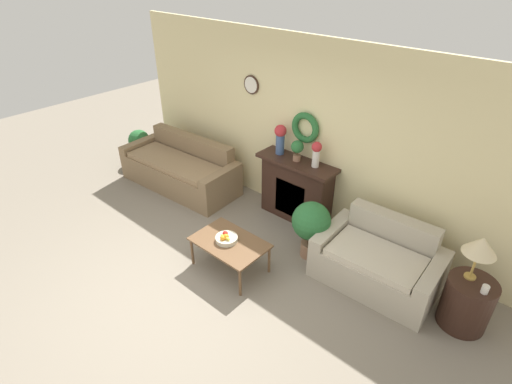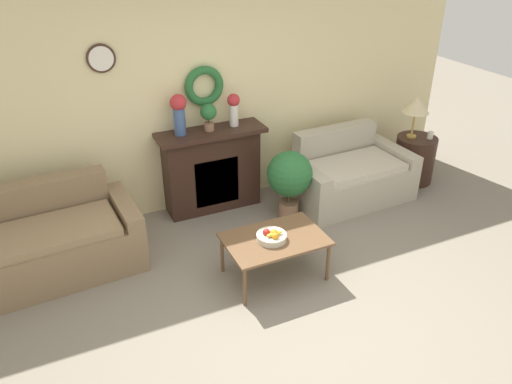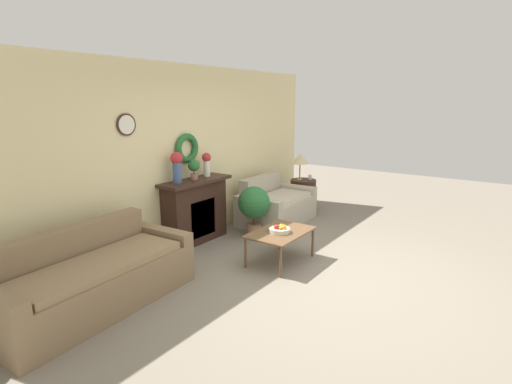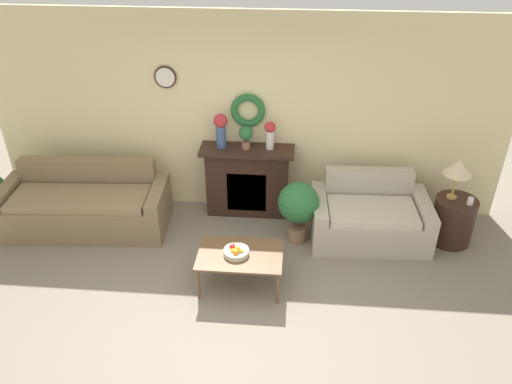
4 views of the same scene
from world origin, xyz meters
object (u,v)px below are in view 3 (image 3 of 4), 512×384
at_px(table_lamp, 300,159).
at_px(potted_plant_floor_by_loveseat, 254,205).
at_px(fruit_bowl, 280,229).
at_px(vase_on_mantel_left, 177,165).
at_px(couch_left, 94,279).
at_px(mug, 310,177).
at_px(coffee_table, 280,234).
at_px(potted_plant_on_mantel, 194,167).
at_px(vase_on_mantel_right, 207,163).
at_px(loveseat_right, 275,206).
at_px(fireplace, 195,210).
at_px(side_table_by_loveseat, 303,195).

relative_size(table_lamp, potted_plant_floor_by_loveseat, 0.64).
height_order(fruit_bowl, vase_on_mantel_left, vase_on_mantel_left).
relative_size(couch_left, table_lamp, 4.14).
bearing_deg(mug, coffee_table, -160.28).
relative_size(mug, potted_plant_floor_by_loveseat, 0.11).
bearing_deg(potted_plant_floor_by_loveseat, fruit_bowl, -126.56).
distance_m(fruit_bowl, vase_on_mantel_left, 1.76).
bearing_deg(potted_plant_on_mantel, vase_on_mantel_right, 3.71).
relative_size(loveseat_right, potted_plant_floor_by_loveseat, 1.80).
height_order(fruit_bowl, mug, mug).
bearing_deg(fireplace, potted_plant_on_mantel, -136.09).
height_order(couch_left, mug, couch_left).
relative_size(fireplace, coffee_table, 1.31).
bearing_deg(mug, table_lamp, 141.84).
relative_size(coffee_table, side_table_by_loveseat, 1.55).
relative_size(mug, vase_on_mantel_right, 0.25).
distance_m(mug, potted_plant_floor_by_loveseat, 2.08).
height_order(fruit_bowl, table_lamp, table_lamp).
height_order(coffee_table, mug, mug).
bearing_deg(vase_on_mantel_right, table_lamp, -10.00).
height_order(side_table_by_loveseat, potted_plant_floor_by_loveseat, potted_plant_floor_by_loveseat).
bearing_deg(couch_left, potted_plant_floor_by_loveseat, -5.53).
bearing_deg(potted_plant_on_mantel, fireplace, 43.91).
bearing_deg(vase_on_mantel_left, vase_on_mantel_right, 0.00).
xyz_separation_m(fireplace, mug, (2.77, -0.54, 0.15)).
xyz_separation_m(fruit_bowl, potted_plant_floor_by_loveseat, (0.67, 0.91, 0.06)).
bearing_deg(coffee_table, potted_plant_floor_by_loveseat, 54.72).
bearing_deg(potted_plant_floor_by_loveseat, side_table_by_loveseat, 4.96).
bearing_deg(vase_on_mantel_right, loveseat_right, -19.22).
bearing_deg(coffee_table, vase_on_mantel_right, 81.43).
xyz_separation_m(loveseat_right, potted_plant_on_mantel, (-1.62, 0.44, 0.89)).
relative_size(potted_plant_on_mantel, potted_plant_floor_by_loveseat, 0.37).
bearing_deg(fruit_bowl, fireplace, 90.86).
bearing_deg(couch_left, vase_on_mantel_left, 13.04).
xyz_separation_m(couch_left, side_table_by_loveseat, (4.76, 0.07, -0.01)).
xyz_separation_m(side_table_by_loveseat, potted_plant_on_mantel, (-2.67, 0.44, 0.88)).
height_order(couch_left, potted_plant_on_mantel, potted_plant_on_mantel).
xyz_separation_m(coffee_table, mug, (2.70, 0.97, 0.26)).
bearing_deg(table_lamp, fruit_bowl, -156.27).
bearing_deg(side_table_by_loveseat, mug, -37.87).
bearing_deg(vase_on_mantel_left, fireplace, -0.95).
relative_size(coffee_table, potted_plant_on_mantel, 3.05).
bearing_deg(loveseat_right, vase_on_mantel_right, 158.61).
height_order(fruit_bowl, potted_plant_floor_by_loveseat, potted_plant_floor_by_loveseat).
distance_m(loveseat_right, coffee_table, 1.87).
distance_m(loveseat_right, vase_on_mantel_left, 2.22).
distance_m(fireplace, loveseat_right, 1.68).
bearing_deg(vase_on_mantel_right, vase_on_mantel_left, 180.00).
xyz_separation_m(table_lamp, vase_on_mantel_right, (-2.29, 0.40, 0.18)).
xyz_separation_m(side_table_by_loveseat, potted_plant_floor_by_loveseat, (-1.96, -0.17, 0.24)).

